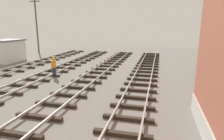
# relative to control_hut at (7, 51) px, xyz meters

# --- Properties ---
(control_hut) EXTENTS (3.00, 3.80, 2.76)m
(control_hut) POSITION_rel_control_hut_xyz_m (0.00, 0.00, 0.00)
(control_hut) COLOR silver
(control_hut) RESTS_ON ground
(utility_pole_far) EXTENTS (1.80, 0.24, 8.63)m
(utility_pole_far) POSITION_rel_control_hut_xyz_m (-1.07, 8.08, 3.12)
(utility_pole_far) COLOR brown
(utility_pole_far) RESTS_ON ground
(track_worker_foreground) EXTENTS (0.40, 0.40, 1.87)m
(track_worker_foreground) POSITION_rel_control_hut_xyz_m (9.63, -5.29, -0.46)
(track_worker_foreground) COLOR #262D4C
(track_worker_foreground) RESTS_ON ground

